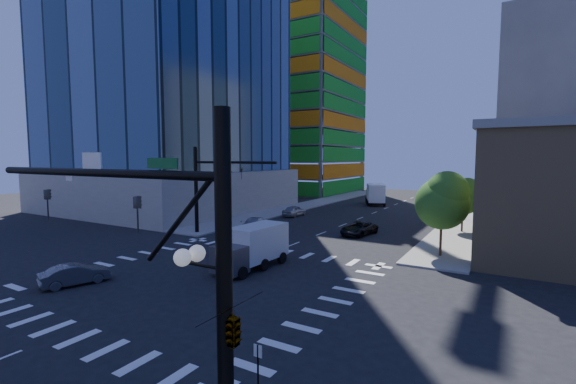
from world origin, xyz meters
The scene contains 16 objects.
ground centered at (0.00, 0.00, 0.00)m, with size 160.00×160.00×0.00m, color black.
road_markings centered at (0.00, 0.00, 0.01)m, with size 20.00×20.00×0.01m, color silver.
sidewalk_ne centered at (12.50, 40.00, 0.07)m, with size 5.00×60.00×0.15m, color gray.
sidewalk_nw centered at (-12.50, 40.00, 0.07)m, with size 5.00×60.00×0.15m, color gray.
construction_building centered at (-27.41, 61.93, 24.61)m, with size 25.16×34.50×70.60m.
signal_mast_se centered at (10.60, -11.50, 5.01)m, with size 10.51×2.48×9.00m.
signal_mast_nw centered at (-10.00, 11.50, 5.49)m, with size 10.20×0.40×9.00m.
tree_south centered at (12.63, 13.90, 4.69)m, with size 4.16×4.16×6.82m.
tree_north centered at (12.93, 25.90, 3.99)m, with size 3.54×3.52×5.78m.
no_parking_sign centered at (10.70, -9.00, 1.38)m, with size 0.30×0.06×2.20m.
car_nb_far centered at (3.69, 19.37, 0.68)m, with size 2.26×4.90×1.36m, color black.
car_sb_near centered at (-6.92, 15.98, 0.75)m, with size 2.11×5.19×1.51m, color #BEBEBE.
car_sb_mid centered at (-8.49, 27.30, 0.74)m, with size 1.74×4.32×1.47m, color #AFB0B7.
car_sb_cross centered at (-6.27, -4.78, 0.66)m, with size 1.40×4.02×1.32m, color #4F5055.
box_truck_near centered at (1.20, 3.64, 1.35)m, with size 2.78×5.92×3.04m.
box_truck_far centered at (-3.10, 45.93, 1.57)m, with size 5.24×7.34×3.54m.
Camera 1 is at (17.32, -18.41, 7.99)m, focal length 24.00 mm.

